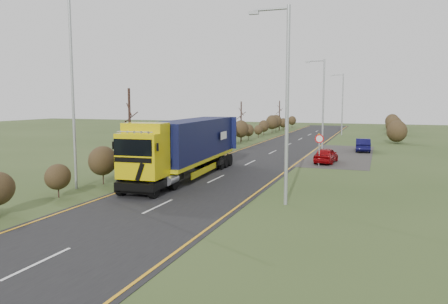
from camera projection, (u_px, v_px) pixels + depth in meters
ground at (191, 191)px, 25.18m from camera, size 160.00×160.00×0.00m
road at (243, 166)px, 34.52m from camera, size 8.00×120.00×0.02m
layby at (339, 155)px, 41.67m from camera, size 6.00×18.00×0.02m
lane_markings at (242, 167)px, 34.23m from camera, size 7.52×116.00×0.01m
hedgerow at (163, 146)px, 34.38m from camera, size 2.24×102.04×6.05m
lorry at (187, 144)px, 29.33m from camera, size 3.15×14.38×3.97m
car_red_hatchback at (326, 155)px, 36.29m from camera, size 1.83×3.93×1.30m
car_blue_sedan at (363, 145)px, 44.58m from camera, size 1.66×4.11×1.33m
streetlight_near at (285, 97)px, 21.30m from camera, size 2.06×0.19×9.73m
streetlight_mid at (322, 101)px, 43.91m from camera, size 1.97×0.19×9.29m
streetlight_far at (342, 101)px, 65.32m from camera, size 1.95×0.18×9.15m
left_pole at (73, 94)px, 25.25m from camera, size 0.16×0.16×11.17m
speed_sign at (319, 144)px, 34.66m from camera, size 0.70×0.10×2.52m
warning_board at (319, 140)px, 44.92m from camera, size 0.71×0.11×1.85m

